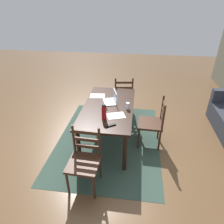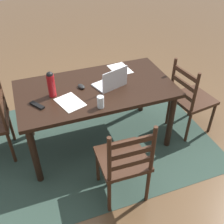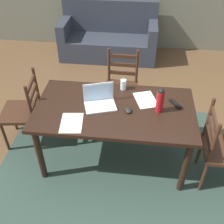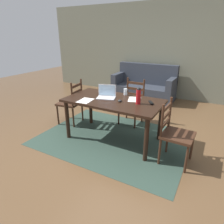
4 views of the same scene
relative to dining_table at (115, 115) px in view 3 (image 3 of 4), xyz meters
name	(u,v)px [view 3 (image 3 of 4)]	position (x,y,z in m)	size (l,w,h in m)	color
ground_plane	(114,156)	(0.00, 0.00, -0.67)	(14.00, 14.00, 0.00)	brown
area_rug	(114,156)	(0.00, 0.00, -0.67)	(2.66, 1.98, 0.01)	#2D4238
dining_table	(115,115)	(0.00, 0.00, 0.00)	(1.68, 0.91, 0.76)	black
chair_left_far	(24,111)	(-1.13, 0.19, -0.21)	(0.50, 0.50, 0.95)	#3D2316
chair_far_head	(121,88)	(0.00, 0.82, -0.21)	(0.45, 0.45, 0.95)	#3D2316
chair_right_near	(221,149)	(1.13, -0.18, -0.21)	(0.46, 0.46, 0.95)	#3D2316
couch	(109,37)	(-0.39, 2.68, -0.32)	(1.80, 0.80, 1.00)	#2D333D
laptop	(99,100)	(-0.17, 0.04, 0.15)	(0.37, 0.31, 0.23)	silver
water_bottle	(160,100)	(0.46, 0.00, 0.23)	(0.08, 0.08, 0.27)	#A81419
drinking_glass	(123,85)	(0.06, 0.36, 0.15)	(0.07, 0.07, 0.12)	silver
computer_mouse	(128,110)	(0.15, -0.04, 0.11)	(0.06, 0.10, 0.03)	black
tv_remote	(175,104)	(0.63, 0.13, 0.10)	(0.04, 0.17, 0.02)	black
paper_stack_left	(146,100)	(0.32, 0.18, 0.09)	(0.21, 0.30, 0.00)	white
paper_stack_right	(72,123)	(-0.39, -0.28, 0.09)	(0.21, 0.30, 0.00)	white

